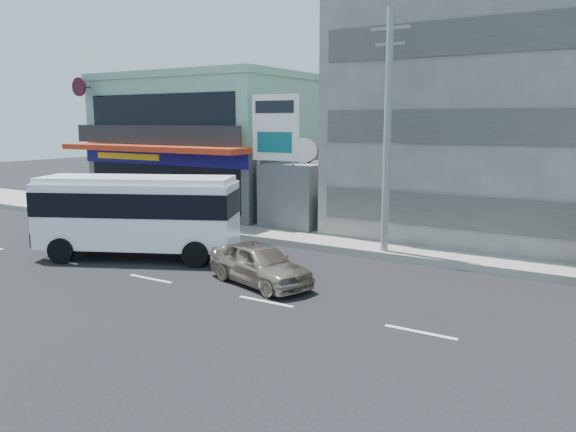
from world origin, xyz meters
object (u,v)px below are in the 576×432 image
object	(u,v)px
utility_pole_near	(387,133)
satellite_dish	(302,161)
billboard	(275,135)
minibus	(138,210)
sedan	(260,264)
concrete_building	(528,92)
motorcycle_rider	(163,218)
shop_building	(216,147)

from	to	relation	value
utility_pole_near	satellite_dish	bearing A→B (deg)	149.04
satellite_dish	billboard	distance (m)	2.31
minibus	sedan	bearing A→B (deg)	-5.27
satellite_dish	utility_pole_near	xyz separation A→B (m)	(6.00, -3.60, 1.57)
concrete_building	sedan	world-z (taller)	concrete_building
satellite_dish	billboard	world-z (taller)	billboard
minibus	motorcycle_rider	xyz separation A→B (m)	(-3.14, 4.71, -1.32)
concrete_building	sedan	size ratio (longest dim) A/B	3.69
billboard	minibus	world-z (taller)	billboard
shop_building	billboard	size ratio (longest dim) A/B	1.80
minibus	motorcycle_rider	distance (m)	5.81
shop_building	concrete_building	bearing A→B (deg)	3.35
utility_pole_near	minibus	world-z (taller)	utility_pole_near
satellite_dish	sedan	world-z (taller)	satellite_dish
shop_building	motorcycle_rider	size ratio (longest dim) A/B	5.87
concrete_building	minibus	size ratio (longest dim) A/B	1.90
shop_building	sedan	bearing A→B (deg)	-46.66
utility_pole_near	sedan	size ratio (longest dim) A/B	2.31
concrete_building	utility_pole_near	xyz separation A→B (m)	(-4.00, -7.60, -1.85)
satellite_dish	minibus	xyz separation A→B (m)	(-2.70, -8.91, -1.56)
shop_building	billboard	world-z (taller)	shop_building
satellite_dish	minibus	distance (m)	9.44
concrete_building	utility_pole_near	size ratio (longest dim) A/B	1.60
shop_building	minibus	distance (m)	13.13
shop_building	satellite_dish	size ratio (longest dim) A/B	8.27
satellite_dish	utility_pole_near	distance (m)	7.17
concrete_building	satellite_dish	bearing A→B (deg)	-158.20
satellite_dish	sedan	distance (m)	10.60
utility_pole_near	motorcycle_rider	bearing A→B (deg)	-177.10
utility_pole_near	sedan	xyz separation A→B (m)	(-2.26, -5.90, -4.41)
concrete_building	motorcycle_rider	size ratio (longest dim) A/B	7.58
satellite_dish	billboard	size ratio (longest dim) A/B	0.22
concrete_building	minibus	xyz separation A→B (m)	(-12.70, -12.91, -4.98)
shop_building	sedan	distance (m)	17.42
minibus	sedan	distance (m)	6.60
shop_building	motorcycle_rider	world-z (taller)	shop_building
utility_pole_near	minibus	xyz separation A→B (m)	(-8.70, -5.31, -3.13)
motorcycle_rider	shop_building	bearing A→B (deg)	106.79
satellite_dish	motorcycle_rider	distance (m)	7.75
shop_building	minibus	size ratio (longest dim) A/B	1.47
shop_building	utility_pole_near	xyz separation A→B (m)	(14.00, -6.55, 1.15)
concrete_building	utility_pole_near	bearing A→B (deg)	-117.76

